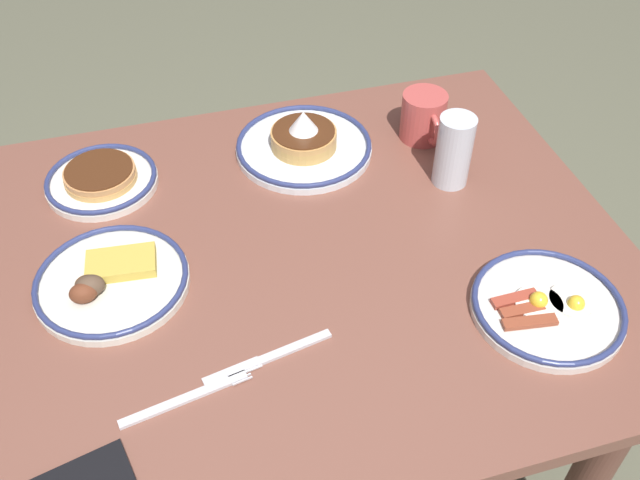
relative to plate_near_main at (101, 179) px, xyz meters
The scene contains 10 objects.
ground_plane 0.85m from the plate_near_main, 137.75° to the left, with size 6.00×6.00×0.00m, color #62634C.
dining_table 0.45m from the plate_near_main, 137.75° to the left, with size 1.17×0.94×0.72m.
plate_near_main is the anchor object (origin of this frame).
plate_center_pancakes 0.85m from the plate_near_main, 142.03° to the left, with size 0.25×0.25×0.04m.
plate_far_companion 0.40m from the plate_near_main, behind, with size 0.28×0.28×0.10m.
plate_far_side 0.27m from the plate_near_main, 89.73° to the left, with size 0.26×0.26×0.05m.
coffee_mug 0.65m from the plate_near_main, behind, with size 0.09×0.13×0.10m.
drinking_glass 0.68m from the plate_near_main, 165.29° to the left, with size 0.07×0.07×0.14m.
fork_near 0.53m from the plate_near_main, 99.48° to the left, with size 0.20×0.05×0.01m.
butter_knife 0.54m from the plate_near_main, 113.97° to the left, with size 0.21×0.06×0.01m.
Camera 1 is at (0.20, 0.84, 1.60)m, focal length 39.36 mm.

